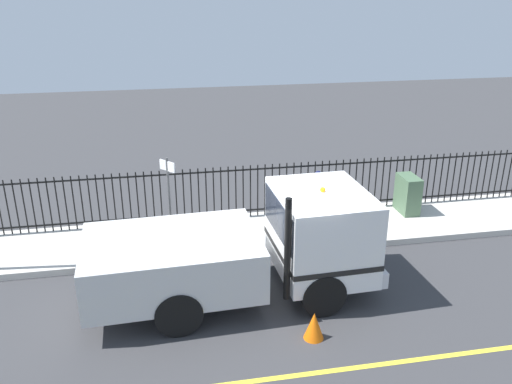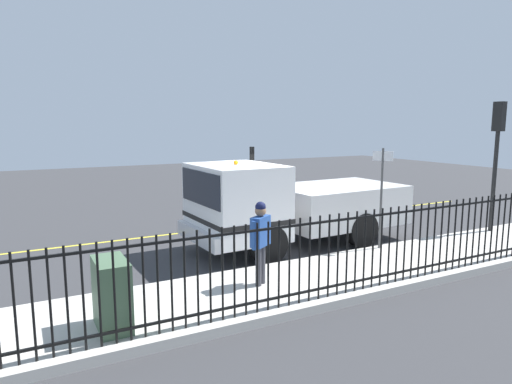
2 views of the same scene
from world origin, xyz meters
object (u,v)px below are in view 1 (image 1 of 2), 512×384
at_px(work_truck, 259,243).
at_px(street_sign, 169,197).
at_px(utility_cabinet, 408,194).
at_px(worker_standing, 317,194).
at_px(traffic_cone, 314,326).

distance_m(work_truck, street_sign, 2.63).
bearing_deg(utility_cabinet, worker_standing, 101.61).
height_order(work_truck, utility_cabinet, work_truck).
relative_size(work_truck, utility_cabinet, 5.73).
height_order(worker_standing, traffic_cone, worker_standing).
xyz_separation_m(worker_standing, utility_cabinet, (0.61, -2.98, -0.48)).
height_order(work_truck, street_sign, street_sign).
relative_size(work_truck, street_sign, 2.48).
height_order(utility_cabinet, street_sign, street_sign).
bearing_deg(street_sign, utility_cabinet, -77.69).
height_order(worker_standing, utility_cabinet, worker_standing).
bearing_deg(street_sign, traffic_cone, -144.27).
bearing_deg(worker_standing, work_truck, 18.39).
relative_size(utility_cabinet, street_sign, 0.43).
bearing_deg(work_truck, utility_cabinet, 120.68).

